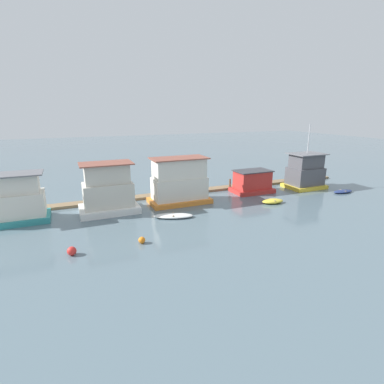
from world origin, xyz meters
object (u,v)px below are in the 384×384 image
at_px(houseboat_orange, 179,182).
at_px(dinghy_yellow, 273,201).
at_px(dinghy_navy, 343,191).
at_px(buoy_red, 72,251).
at_px(mooring_post_far_right, 230,185).
at_px(buoy_orange, 142,240).
at_px(houseboat_red, 252,182).
at_px(houseboat_teal, 17,201).
at_px(houseboat_yellow, 305,172).
at_px(mooring_post_far_left, 258,181).
at_px(dinghy_white, 173,216).
at_px(houseboat_white, 108,191).
at_px(mooring_post_centre, 249,183).

relative_size(houseboat_orange, dinghy_yellow, 2.53).
bearing_deg(dinghy_navy, buoy_red, -171.65).
relative_size(mooring_post_far_right, buoy_orange, 2.84).
bearing_deg(houseboat_red, buoy_red, -156.32).
relative_size(dinghy_yellow, buoy_orange, 4.88).
bearing_deg(buoy_orange, buoy_red, 179.84).
bearing_deg(houseboat_red, houseboat_teal, -179.03).
height_order(houseboat_yellow, mooring_post_far_left, houseboat_yellow).
distance_m(dinghy_yellow, mooring_post_far_left, 7.67).
bearing_deg(dinghy_white, mooring_post_far_right, 33.62).
relative_size(houseboat_white, buoy_red, 8.87).
bearing_deg(houseboat_teal, buoy_orange, -44.31).
distance_m(houseboat_orange, houseboat_yellow, 18.76).
xyz_separation_m(houseboat_yellow, mooring_post_centre, (-7.43, 2.76, -1.44)).
bearing_deg(buoy_red, mooring_post_far_left, 25.30).
bearing_deg(houseboat_yellow, buoy_red, -163.62).
bearing_deg(houseboat_yellow, dinghy_white, -168.39).
bearing_deg(mooring_post_far_right, houseboat_red, -38.30).
height_order(dinghy_yellow, dinghy_navy, dinghy_yellow).
distance_m(houseboat_teal, houseboat_yellow, 35.47).
height_order(houseboat_teal, mooring_post_far_right, houseboat_teal).
distance_m(dinghy_navy, mooring_post_far_left, 11.14).
height_order(houseboat_teal, mooring_post_centre, houseboat_teal).
height_order(houseboat_orange, buoy_red, houseboat_orange).
xyz_separation_m(houseboat_teal, dinghy_navy, (38.29, -4.60, -1.95)).
distance_m(houseboat_white, mooring_post_far_right, 16.74).
bearing_deg(houseboat_orange, buoy_red, -142.50).
distance_m(houseboat_yellow, mooring_post_far_left, 6.64).
relative_size(houseboat_teal, mooring_post_far_left, 3.08).
bearing_deg(dinghy_yellow, mooring_post_far_right, 103.69).
xyz_separation_m(houseboat_red, dinghy_yellow, (-0.62, -5.23, -1.12)).
height_order(mooring_post_far_left, mooring_post_far_right, mooring_post_far_left).
height_order(dinghy_yellow, mooring_post_centre, mooring_post_centre).
height_order(houseboat_white, mooring_post_far_right, houseboat_white).
bearing_deg(houseboat_white, dinghy_white, -37.71).
bearing_deg(houseboat_orange, houseboat_teal, 179.46).
height_order(houseboat_teal, dinghy_white, houseboat_teal).
relative_size(houseboat_orange, mooring_post_far_left, 4.01).
bearing_deg(mooring_post_centre, houseboat_white, -172.19).
bearing_deg(houseboat_red, dinghy_navy, -24.79).
bearing_deg(mooring_post_far_right, dinghy_navy, -27.45).
xyz_separation_m(houseboat_orange, houseboat_red, (10.62, 0.62, -1.11)).
xyz_separation_m(houseboat_teal, mooring_post_centre, (28.04, 2.31, -1.35)).
distance_m(houseboat_orange, dinghy_navy, 22.16).
bearing_deg(buoy_orange, dinghy_navy, 9.93).
relative_size(houseboat_red, dinghy_navy, 1.73).
distance_m(houseboat_white, dinghy_navy, 30.14).
distance_m(houseboat_teal, buoy_orange, 13.85).
bearing_deg(mooring_post_far_left, buoy_orange, -148.94).
relative_size(buoy_red, buoy_orange, 1.21).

